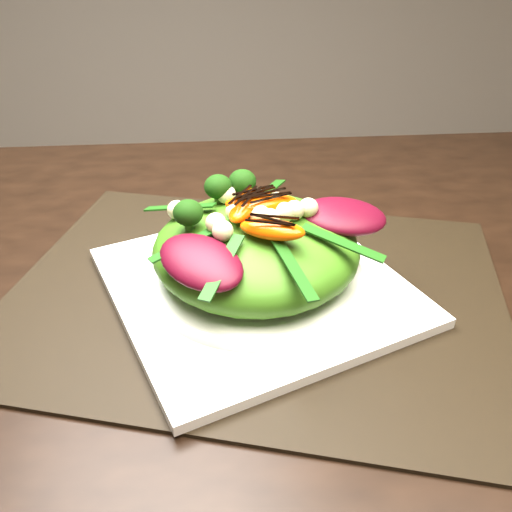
{
  "coord_description": "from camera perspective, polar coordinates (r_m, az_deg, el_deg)",
  "views": [
    {
      "loc": [
        0.1,
        -0.45,
        1.09
      ],
      "look_at": [
        0.13,
        0.0,
        0.8
      ],
      "focal_mm": 38.0,
      "sensor_mm": 36.0,
      "label": 1
    }
  ],
  "objects": [
    {
      "name": "macadamia_nut",
      "position": [
        0.49,
        2.05,
        3.65
      ],
      "size": [
        0.02,
        0.02,
        0.02
      ],
      "primitive_type": "sphere",
      "rotation": [
        0.0,
        0.0,
        0.13
      ],
      "color": "#F6F1AD",
      "rests_on": "lettuce_mound"
    },
    {
      "name": "orange_segment",
      "position": [
        0.54,
        -1.2,
        6.15
      ],
      "size": [
        0.07,
        0.05,
        0.02
      ],
      "primitive_type": "ellipsoid",
      "rotation": [
        0.0,
        0.0,
        0.44
      ],
      "color": "#F14203",
      "rests_on": "lettuce_mound"
    },
    {
      "name": "lettuce_mound",
      "position": [
        0.54,
        0.0,
        0.84
      ],
      "size": [
        0.26,
        0.26,
        0.07
      ],
      "primitive_type": "ellipsoid",
      "rotation": [
        0.0,
        0.0,
        0.33
      ],
      "color": "#3D7115",
      "rests_on": "salad_bowl"
    },
    {
      "name": "plate_base",
      "position": [
        0.56,
        0.0,
        -3.11
      ],
      "size": [
        0.36,
        0.36,
        0.01
      ],
      "primitive_type": "cube",
      "rotation": [
        0.0,
        0.0,
        0.38
      ],
      "color": "white",
      "rests_on": "placemat"
    },
    {
      "name": "balsamic_drizzle",
      "position": [
        0.54,
        -1.21,
        6.98
      ],
      "size": [
        0.04,
        0.02,
        0.0
      ],
      "primitive_type": "cube",
      "rotation": [
        0.0,
        0.0,
        0.44
      ],
      "color": "black",
      "rests_on": "orange_segment"
    },
    {
      "name": "placemat",
      "position": [
        0.57,
        0.0,
        -3.72
      ],
      "size": [
        0.59,
        0.51,
        0.0
      ],
      "primitive_type": "cube",
      "rotation": [
        0.0,
        0.0,
        -0.27
      ],
      "color": "black",
      "rests_on": "dining_table"
    },
    {
      "name": "dining_table",
      "position": [
        0.59,
        -13.24,
        -6.13
      ],
      "size": [
        1.6,
        0.9,
        0.75
      ],
      "primitive_type": "cube",
      "color": "black",
      "rests_on": "floor"
    },
    {
      "name": "broccoli_floret",
      "position": [
        0.55,
        -7.61,
        6.47
      ],
      "size": [
        0.05,
        0.05,
        0.04
      ],
      "primitive_type": "sphere",
      "rotation": [
        0.0,
        0.0,
        -0.24
      ],
      "color": "black",
      "rests_on": "lettuce_mound"
    },
    {
      "name": "radicchio_leaf",
      "position": [
        0.54,
        9.2,
        4.18
      ],
      "size": [
        0.09,
        0.06,
        0.02
      ],
      "primitive_type": "ellipsoid",
      "rotation": [
        0.0,
        0.0,
        -0.04
      ],
      "color": "#3F0613",
      "rests_on": "lettuce_mound"
    },
    {
      "name": "salad_bowl",
      "position": [
        0.56,
        0.0,
        -1.99
      ],
      "size": [
        0.29,
        0.29,
        0.02
      ],
      "primitive_type": "cylinder",
      "rotation": [
        0.0,
        0.0,
        0.44
      ],
      "color": "white",
      "rests_on": "plate_base"
    }
  ]
}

